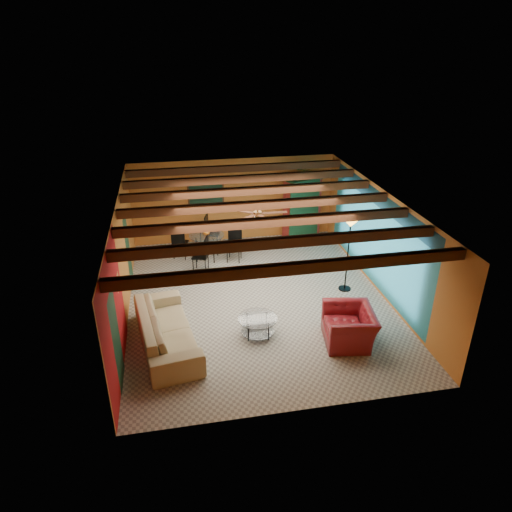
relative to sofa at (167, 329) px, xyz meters
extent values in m
cube|color=#9B978B|center=(2.32, 1.53, -0.41)|extent=(6.50, 8.00, 0.01)
cube|color=silver|center=(2.32, 1.53, 2.29)|extent=(6.50, 8.00, 0.01)
cube|color=#BB6C2B|center=(2.32, 5.53, 0.94)|extent=(6.50, 0.02, 2.70)
cube|color=#A31214|center=(-0.93, 1.53, 0.94)|extent=(0.02, 8.00, 2.70)
cube|color=teal|center=(5.57, 1.53, 0.94)|extent=(0.02, 8.00, 2.70)
imported|color=#9C8A64|center=(0.00, 0.00, 0.00)|extent=(1.50, 2.91, 0.81)
imported|color=maroon|center=(3.97, -0.62, -0.01)|extent=(1.22, 1.35, 0.78)
cube|color=maroon|center=(4.52, 5.23, 0.60)|extent=(1.27, 0.97, 2.00)
cube|color=black|center=(1.42, 5.49, 1.24)|extent=(1.05, 0.03, 0.65)
imported|color=#26661E|center=(4.52, 5.23, 1.86)|extent=(0.50, 0.45, 0.52)
imported|color=orange|center=(1.28, 4.17, 0.79)|extent=(0.21, 0.21, 0.20)
camera|label=1|loc=(0.34, -8.65, 5.86)|focal=32.64mm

